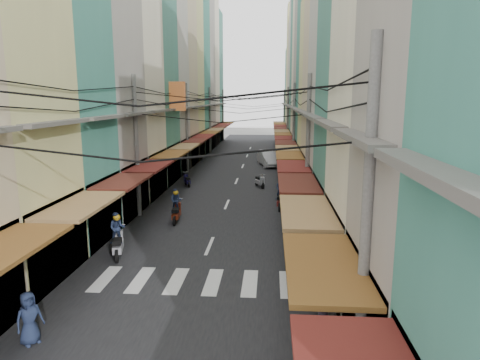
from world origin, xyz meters
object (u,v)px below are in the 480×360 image
at_px(white_car, 269,166).
at_px(traffic_sign, 330,191).
at_px(market_umbrella, 397,240).
at_px(bicycle, 347,231).

bearing_deg(white_car, traffic_sign, -94.74).
bearing_deg(traffic_sign, white_car, 97.64).
distance_m(market_umbrella, traffic_sign, 6.49).
xyz_separation_m(white_car, market_umbrella, (4.49, -29.06, 2.05)).
height_order(white_car, bicycle, white_car).
xyz_separation_m(bicycle, market_umbrella, (0.30, -7.41, 2.05)).
xyz_separation_m(market_umbrella, traffic_sign, (-1.44, 6.32, 0.32)).
relative_size(bicycle, market_umbrella, 0.67).
distance_m(white_car, bicycle, 22.05).
distance_m(white_car, traffic_sign, 23.07).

